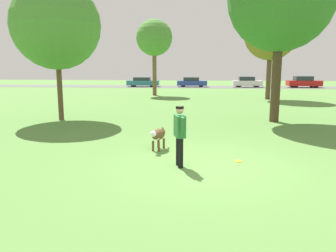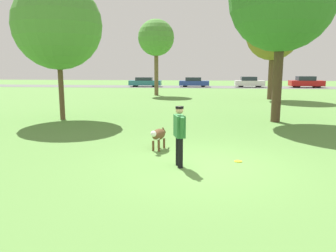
# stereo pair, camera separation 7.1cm
# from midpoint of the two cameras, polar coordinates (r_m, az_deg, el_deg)

# --- Properties ---
(ground_plane) EXTENTS (120.00, 120.00, 0.00)m
(ground_plane) POSITION_cam_midpoint_polar(r_m,az_deg,el_deg) (8.58, 5.83, -6.89)
(ground_plane) COLOR #56843D
(far_road_strip) EXTENTS (120.00, 6.00, 0.01)m
(far_road_strip) POSITION_cam_midpoint_polar(r_m,az_deg,el_deg) (44.57, 6.24, 6.78)
(far_road_strip) COLOR #5B5B59
(far_road_strip) RESTS_ON ground_plane
(person) EXTENTS (0.35, 0.71, 1.56)m
(person) POSITION_cam_midpoint_polar(r_m,az_deg,el_deg) (8.26, 1.80, -0.93)
(person) COLOR black
(person) RESTS_ON ground_plane
(dog) EXTENTS (0.50, 1.07, 0.66)m
(dog) POSITION_cam_midpoint_polar(r_m,az_deg,el_deg) (10.06, -1.95, -1.61)
(dog) COLOR brown
(dog) RESTS_ON ground_plane
(frisbee) EXTENTS (0.21, 0.21, 0.02)m
(frisbee) POSITION_cam_midpoint_polar(r_m,az_deg,el_deg) (9.10, 11.90, -6.01)
(frisbee) COLOR yellow
(frisbee) RESTS_ON ground_plane
(tree_far_right) EXTENTS (4.22, 4.22, 7.32)m
(tree_far_right) POSITION_cam_midpoint_polar(r_m,az_deg,el_deg) (27.96, 17.41, 15.13)
(tree_far_right) COLOR brown
(tree_far_right) RESTS_ON ground_plane
(tree_near_left) EXTENTS (4.14, 4.14, 6.55)m
(tree_near_left) POSITION_cam_midpoint_polar(r_m,az_deg,el_deg) (16.88, -19.01, 16.24)
(tree_near_left) COLOR brown
(tree_near_left) RESTS_ON ground_plane
(tree_far_left) EXTENTS (3.28, 3.28, 6.86)m
(tree_far_left) POSITION_cam_midpoint_polar(r_m,az_deg,el_deg) (30.66, -2.48, 15.04)
(tree_far_left) COLOR brown
(tree_far_left) RESTS_ON ground_plane
(parked_car_teal) EXTENTS (4.39, 1.91, 1.28)m
(parked_car_teal) POSITION_cam_midpoint_polar(r_m,az_deg,el_deg) (44.96, -4.44, 7.64)
(parked_car_teal) COLOR teal
(parked_car_teal) RESTS_ON ground_plane
(parked_car_blue) EXTENTS (3.97, 1.69, 1.28)m
(parked_car_blue) POSITION_cam_midpoint_polar(r_m,az_deg,el_deg) (44.55, 4.16, 7.62)
(parked_car_blue) COLOR #284293
(parked_car_blue) RESTS_ON ground_plane
(parked_car_white) EXTENTS (3.85, 1.79, 1.39)m
(parked_car_white) POSITION_cam_midpoint_polar(r_m,az_deg,el_deg) (45.10, 13.56, 7.46)
(parked_car_white) COLOR white
(parked_car_white) RESTS_ON ground_plane
(parked_car_red) EXTENTS (4.23, 1.91, 1.47)m
(parked_car_red) POSITION_cam_midpoint_polar(r_m,az_deg,el_deg) (46.43, 22.52, 7.09)
(parked_car_red) COLOR red
(parked_car_red) RESTS_ON ground_plane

